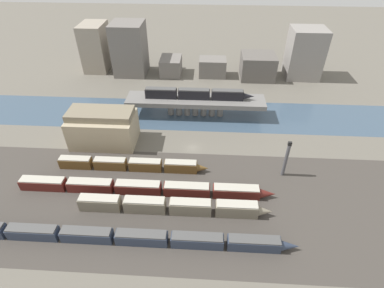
{
  "coord_description": "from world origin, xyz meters",
  "views": [
    {
      "loc": [
        4.42,
        -77.96,
        61.59
      ],
      "look_at": [
        0.0,
        -1.58,
        2.85
      ],
      "focal_mm": 28.0,
      "sensor_mm": 36.0,
      "label": 1
    }
  ],
  "objects_px": {
    "train_yard_near": "(121,237)",
    "train_yard_mid": "(172,206)",
    "warehouse_building": "(103,127)",
    "train_yard_far": "(144,188)",
    "train_on_bridge": "(197,94)",
    "train_yard_outer": "(132,165)",
    "signal_tower": "(286,159)"
  },
  "relations": [
    {
      "from": "train_yard_near",
      "to": "train_yard_mid",
      "type": "height_order",
      "value": "train_yard_mid"
    },
    {
      "from": "warehouse_building",
      "to": "train_yard_far",
      "type": "bearing_deg",
      "value": -52.16
    },
    {
      "from": "train_on_bridge",
      "to": "train_yard_mid",
      "type": "xyz_separation_m",
      "value": [
        -4.34,
        -47.93,
        -6.96
      ]
    },
    {
      "from": "train_yard_far",
      "to": "train_yard_outer",
      "type": "bearing_deg",
      "value": 121.06
    },
    {
      "from": "train_on_bridge",
      "to": "warehouse_building",
      "type": "distance_m",
      "value": 35.91
    },
    {
      "from": "train_yard_mid",
      "to": "warehouse_building",
      "type": "bearing_deg",
      "value": 131.89
    },
    {
      "from": "train_on_bridge",
      "to": "signal_tower",
      "type": "xyz_separation_m",
      "value": [
        26.84,
        -32.1,
        -3.07
      ]
    },
    {
      "from": "train_yard_near",
      "to": "signal_tower",
      "type": "relative_size",
      "value": 6.71
    },
    {
      "from": "train_yard_near",
      "to": "signal_tower",
      "type": "bearing_deg",
      "value": 30.98
    },
    {
      "from": "train_yard_mid",
      "to": "warehouse_building",
      "type": "relative_size",
      "value": 2.36
    },
    {
      "from": "train_yard_far",
      "to": "train_yard_near",
      "type": "bearing_deg",
      "value": -99.49
    },
    {
      "from": "train_yard_mid",
      "to": "signal_tower",
      "type": "relative_size",
      "value": 4.1
    },
    {
      "from": "train_yard_outer",
      "to": "signal_tower",
      "type": "height_order",
      "value": "signal_tower"
    },
    {
      "from": "train_on_bridge",
      "to": "warehouse_building",
      "type": "bearing_deg",
      "value": -147.94
    },
    {
      "from": "train_on_bridge",
      "to": "signal_tower",
      "type": "height_order",
      "value": "signal_tower"
    },
    {
      "from": "warehouse_building",
      "to": "signal_tower",
      "type": "relative_size",
      "value": 1.74
    },
    {
      "from": "train_yard_outer",
      "to": "warehouse_building",
      "type": "xyz_separation_m",
      "value": [
        -11.92,
        13.25,
        4.06
      ]
    },
    {
      "from": "train_yard_mid",
      "to": "train_yard_outer",
      "type": "relative_size",
      "value": 1.1
    },
    {
      "from": "train_yard_near",
      "to": "train_yard_far",
      "type": "relative_size",
      "value": 1.15
    },
    {
      "from": "train_on_bridge",
      "to": "train_yard_far",
      "type": "bearing_deg",
      "value": -107.13
    },
    {
      "from": "warehouse_building",
      "to": "train_on_bridge",
      "type": "bearing_deg",
      "value": 32.06
    },
    {
      "from": "train_on_bridge",
      "to": "train_yard_outer",
      "type": "distance_m",
      "value": 37.82
    },
    {
      "from": "warehouse_building",
      "to": "signal_tower",
      "type": "xyz_separation_m",
      "value": [
        57.15,
        -13.12,
        0.11
      ]
    },
    {
      "from": "train_yard_far",
      "to": "warehouse_building",
      "type": "distance_m",
      "value": 28.84
    },
    {
      "from": "warehouse_building",
      "to": "signal_tower",
      "type": "bearing_deg",
      "value": -12.93
    },
    {
      "from": "train_on_bridge",
      "to": "signal_tower",
      "type": "relative_size",
      "value": 3.31
    },
    {
      "from": "train_on_bridge",
      "to": "train_yard_mid",
      "type": "relative_size",
      "value": 0.81
    },
    {
      "from": "train_yard_near",
      "to": "train_yard_outer",
      "type": "bearing_deg",
      "value": 96.6
    },
    {
      "from": "train_yard_mid",
      "to": "signal_tower",
      "type": "bearing_deg",
      "value": 26.92
    },
    {
      "from": "train_yard_near",
      "to": "train_on_bridge",
      "type": "bearing_deg",
      "value": 74.94
    },
    {
      "from": "train_yard_mid",
      "to": "train_yard_far",
      "type": "xyz_separation_m",
      "value": [
        -8.46,
        6.41,
        -0.34
      ]
    },
    {
      "from": "train_yard_mid",
      "to": "train_on_bridge",
      "type": "bearing_deg",
      "value": 84.82
    }
  ]
}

